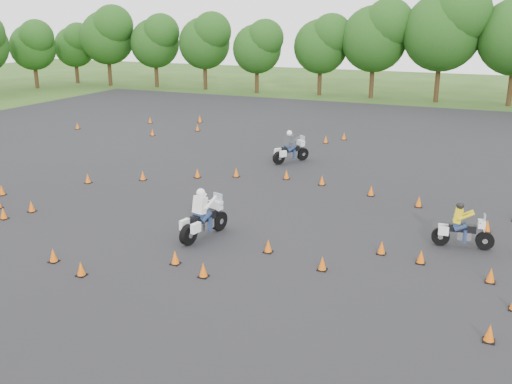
# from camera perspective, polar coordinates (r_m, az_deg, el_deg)

# --- Properties ---
(ground) EXTENTS (140.00, 140.00, 0.00)m
(ground) POSITION_cam_1_polar(r_m,az_deg,el_deg) (19.29, -4.72, -6.66)
(ground) COLOR #2D5119
(ground) RESTS_ON ground
(asphalt_pad) EXTENTS (62.00, 62.00, 0.00)m
(asphalt_pad) POSITION_cam_1_polar(r_m,az_deg,el_deg) (24.38, 1.86, -1.40)
(asphalt_pad) COLOR black
(asphalt_pad) RESTS_ON ground
(treeline) EXTENTS (86.99, 32.64, 11.00)m
(treeline) POSITION_cam_1_polar(r_m,az_deg,el_deg) (50.60, 18.55, 12.88)
(treeline) COLOR #1C4313
(treeline) RESTS_ON ground
(traffic_cones) EXTENTS (36.12, 32.62, 0.45)m
(traffic_cones) POSITION_cam_1_polar(r_m,az_deg,el_deg) (23.81, 1.55, -1.29)
(traffic_cones) COLOR #E55C09
(traffic_cones) RESTS_ON asphalt_pad
(rider_grey) EXTENTS (1.88, 2.38, 1.82)m
(rider_grey) POSITION_cam_1_polar(r_m,az_deg,el_deg) (31.52, 3.50, 4.61)
(rider_grey) COLOR #373A3E
(rider_grey) RESTS_ON ground
(rider_yellow) EXTENTS (2.16, 0.89, 1.62)m
(rider_yellow) POSITION_cam_1_polar(r_m,az_deg,el_deg) (21.09, 20.08, -3.19)
(rider_yellow) COLOR gold
(rider_yellow) RESTS_ON ground
(rider_white) EXTENTS (1.25, 2.60, 1.93)m
(rider_white) POSITION_cam_1_polar(r_m,az_deg,el_deg) (20.76, -5.27, -2.03)
(rider_white) COLOR white
(rider_white) RESTS_ON ground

